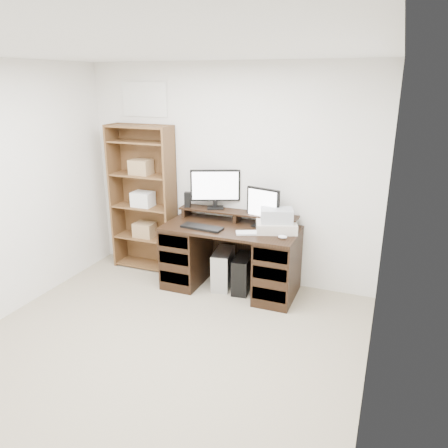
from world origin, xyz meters
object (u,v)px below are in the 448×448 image
Objects in this scene: tower_black at (243,273)px; bookshelf at (144,197)px; tower_silver at (223,268)px; desk at (231,257)px; monitor_wide at (215,187)px; printer at (276,226)px; monitor_small at (263,206)px.

bookshelf is at bearing 164.94° from tower_black.
tower_silver is 0.24× the size of bookshelf.
desk is at bearing -22.90° from tower_silver.
desk is at bearing -9.79° from bookshelf.
desk is 0.83m from monitor_wide.
monitor_wide is at bearing 2.15° from bookshelf.
tower_silver is at bearing -72.36° from monitor_wide.
monitor_wide is at bearing 144.35° from tower_black.
tower_black is (-0.36, -0.04, -0.60)m from printer.
monitor_wide is 0.63m from monitor_small.
monitor_wide is 1.04m from tower_black.
tower_black is (0.24, -0.02, -0.01)m from tower_silver.
printer reaches higher than desk.
monitor_wide is 1.25× the size of monitor_small.
monitor_small is 0.24× the size of bookshelf.
tower_black is at bearing 167.01° from printer.
monitor_wide is (-0.29, 0.25, 0.73)m from desk.
printer is (0.79, -0.20, -0.32)m from monitor_wide.
desk is at bearing -62.92° from monitor_wide.
bookshelf is at bearing -167.85° from monitor_small.
bookshelf is (-1.13, 0.19, 0.70)m from tower_silver.
tower_silver is at bearing 165.76° from desk.
monitor_small is 0.99× the size of tower_silver.
monitor_small is at bearing 132.62° from printer.
desk is 0.23m from tower_black.
printer is at bearing -36.55° from monitor_wide.
printer is 0.98× the size of tower_silver.
monitor_wide is at bearing 146.91° from printer.
monitor_wide reaches higher than tower_silver.
tower_silver is (0.19, -0.22, -0.91)m from monitor_wide.
monitor_wide is 1.24× the size of tower_silver.
monitor_small is 1.02× the size of printer.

